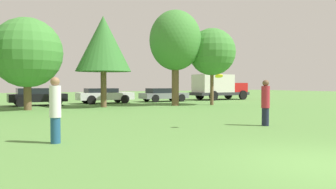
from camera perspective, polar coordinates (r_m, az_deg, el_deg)
The scene contains 12 objects.
ground_plane at distance 7.75m, azimuth 24.42°, elevation -10.61°, with size 120.00×120.00×0.00m, color #54843D.
person_thrower at distance 9.83m, azimuth -18.44°, elevation -2.36°, with size 0.31×0.31×1.83m.
person_catcher at distance 13.72m, azimuth 16.08°, elevation -1.27°, with size 0.32×0.32×1.79m.
frisbee at distance 12.43m, azimuth 8.58°, elevation 3.09°, with size 0.31×0.29×0.16m.
tree_2 at distance 22.74m, azimuth -22.64°, elevation 6.49°, with size 4.30×4.30×5.71m.
tree_3 at distance 24.05m, azimuth -10.83°, elevation 8.35°, with size 3.84×3.84×6.32m.
tree_4 at distance 25.38m, azimuth 1.24°, elevation 9.01°, with size 3.84×3.84×7.08m.
tree_5 at distance 26.24m, azimuth 7.42°, elevation 7.10°, with size 3.59×3.59×5.86m.
parked_car_black at distance 27.02m, azimuth -21.26°, elevation -0.28°, with size 4.10×2.10×1.31m.
parked_car_white at distance 28.54m, azimuth -10.65°, elevation -0.10°, with size 4.62×1.96×1.25m.
parked_car_grey at distance 30.88m, azimuth -0.81°, elevation 0.02°, with size 4.39×2.07×1.21m.
delivery_truck_red at distance 34.70m, azimuth 8.40°, elevation 1.38°, with size 6.04×2.71×2.54m.
Camera 1 is at (-6.28, -4.23, 1.65)m, focal length 36.22 mm.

